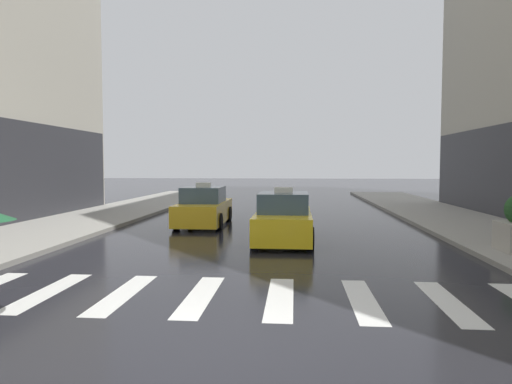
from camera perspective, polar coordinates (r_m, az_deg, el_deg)
ground_plane at (r=6.03m, az=-5.79°, el=-21.33°), size 160.00×160.00×0.00m
crosswalk_markings at (r=8.80m, az=-2.05°, el=-13.19°), size 11.30×2.80×0.01m
taxi_lead at (r=14.92m, az=3.53°, el=-3.49°), size 1.95×4.55×1.80m
taxi_second at (r=18.92m, az=-6.66°, el=-2.04°), size 1.97×4.56×1.80m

